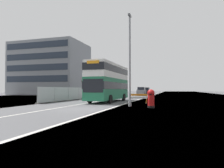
{
  "coord_description": "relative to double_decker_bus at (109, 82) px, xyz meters",
  "views": [
    {
      "loc": [
        7.01,
        -14.91,
        1.62
      ],
      "look_at": [
        0.58,
        6.35,
        2.2
      ],
      "focal_mm": 31.94,
      "sensor_mm": 36.0,
      "label": 1
    }
  ],
  "objects": [
    {
      "name": "ground",
      "position": [
        1.42,
        -9.56,
        -2.62
      ],
      "size": [
        140.0,
        280.0,
        0.1
      ],
      "color": "#4C4C4F"
    },
    {
      "name": "double_decker_bus",
      "position": [
        0.0,
        0.0,
        0.0
      ],
      "size": [
        2.99,
        10.38,
        4.83
      ],
      "color": "#1E6B47",
      "rests_on": "ground"
    },
    {
      "name": "lamppost_foreground",
      "position": [
        4.06,
        -6.18,
        1.57
      ],
      "size": [
        0.29,
        0.7,
        8.74
      ],
      "color": "gray",
      "rests_on": "ground"
    },
    {
      "name": "red_pillar_postbox",
      "position": [
        6.11,
        -6.97,
        -1.69
      ],
      "size": [
        0.64,
        0.64,
        1.61
      ],
      "color": "black",
      "rests_on": "ground"
    },
    {
      "name": "roadworks_barrier",
      "position": [
        4.26,
        -2.49,
        -1.87
      ],
      "size": [
        1.96,
        0.81,
        1.09
      ],
      "color": "orange",
      "rests_on": "ground"
    },
    {
      "name": "construction_site_fence",
      "position": [
        -6.32,
        2.43,
        -1.65
      ],
      "size": [
        0.44,
        17.2,
        1.93
      ],
      "color": "#A8AAAD",
      "rests_on": "ground"
    },
    {
      "name": "car_oncoming_near",
      "position": [
        -4.42,
        14.87,
        -1.52
      ],
      "size": [
        2.04,
        3.82,
        2.25
      ],
      "color": "silver",
      "rests_on": "ground"
    },
    {
      "name": "car_receding_mid",
      "position": [
        0.6,
        24.58,
        -1.57
      ],
      "size": [
        1.94,
        4.46,
        2.13
      ],
      "color": "slate",
      "rests_on": "ground"
    },
    {
      "name": "car_receding_far",
      "position": [
        0.73,
        33.53,
        -1.59
      ],
      "size": [
        1.92,
        4.16,
        2.11
      ],
      "color": "black",
      "rests_on": "ground"
    },
    {
      "name": "bare_tree_far_verge_near",
      "position": [
        -13.05,
        21.48,
        -0.39
      ],
      "size": [
        2.09,
        2.77,
        4.4
      ],
      "color": "#4C3D2D",
      "rests_on": "ground"
    },
    {
      "name": "bare_tree_far_verge_mid",
      "position": [
        -10.33,
        20.98,
        -0.47
      ],
      "size": [
        2.45,
        2.49,
        3.98
      ],
      "color": "#4C3D2D",
      "rests_on": "ground"
    },
    {
      "name": "backdrop_office_block",
      "position": [
        -27.39,
        27.6,
        5.06
      ],
      "size": [
        20.62,
        13.85,
        15.25
      ],
      "color": "gray",
      "rests_on": "ground"
    }
  ]
}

